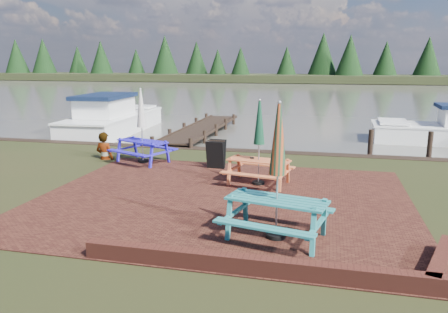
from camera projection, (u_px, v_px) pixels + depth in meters
name	position (u px, v px, depth m)	size (l,w,h in m)	color
ground	(211.00, 213.00, 9.73)	(120.00, 120.00, 0.00)	black
paving	(222.00, 199.00, 10.67)	(9.00, 7.50, 0.02)	#361711
brick_wall	(303.00, 266.00, 6.91)	(6.21, 1.79, 0.30)	#4C1E16
water	(304.00, 94.00, 44.90)	(120.00, 60.00, 0.02)	#49453E
far_treeline	(315.00, 61.00, 71.76)	(120.00, 10.00, 8.10)	black
picnic_table_teal	(277.00, 193.00, 8.16)	(2.19, 2.03, 2.60)	teal
picnic_table_red	(259.00, 156.00, 11.81)	(1.92, 1.78, 2.32)	#DD6938
picnic_table_blue	(142.00, 137.00, 14.42)	(2.23, 2.12, 2.44)	#271AC9
chalkboard	(216.00, 154.00, 13.67)	(0.56, 0.54, 0.90)	black
jetty	(202.00, 128.00, 21.21)	(1.76, 9.08, 1.00)	black
boat_jetty	(112.00, 120.00, 21.71)	(2.92, 7.55, 2.15)	white
person	(103.00, 133.00, 14.91)	(0.68, 0.45, 1.86)	gray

